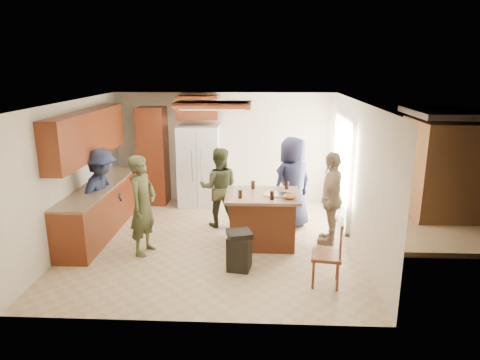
{
  "coord_description": "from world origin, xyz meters",
  "views": [
    {
      "loc": [
        0.81,
        -7.16,
        3.12
      ],
      "look_at": [
        0.46,
        0.05,
        1.15
      ],
      "focal_mm": 32.0,
      "sensor_mm": 36.0,
      "label": 1
    }
  ],
  "objects_px": {
    "person_counter": "(102,194)",
    "refrigerator": "(199,166)",
    "kitchen_island": "(262,219)",
    "trash_bin": "(239,250)",
    "person_side_right": "(331,198)",
    "spindle_chair": "(328,256)",
    "person_front_left": "(143,205)",
    "person_behind_left": "(219,187)",
    "person_behind_right": "(292,183)"
  },
  "relations": [
    {
      "from": "person_behind_left",
      "to": "trash_bin",
      "type": "bearing_deg",
      "value": 100.61
    },
    {
      "from": "person_side_right",
      "to": "person_counter",
      "type": "distance_m",
      "value": 4.13
    },
    {
      "from": "person_side_right",
      "to": "person_counter",
      "type": "bearing_deg",
      "value": -76.58
    },
    {
      "from": "person_front_left",
      "to": "trash_bin",
      "type": "bearing_deg",
      "value": -92.95
    },
    {
      "from": "person_front_left",
      "to": "person_behind_left",
      "type": "bearing_deg",
      "value": -25.54
    },
    {
      "from": "trash_bin",
      "to": "spindle_chair",
      "type": "bearing_deg",
      "value": -18.13
    },
    {
      "from": "person_front_left",
      "to": "refrigerator",
      "type": "height_order",
      "value": "refrigerator"
    },
    {
      "from": "person_behind_left",
      "to": "trash_bin",
      "type": "relative_size",
      "value": 2.5
    },
    {
      "from": "person_counter",
      "to": "refrigerator",
      "type": "bearing_deg",
      "value": -23.93
    },
    {
      "from": "person_side_right",
      "to": "kitchen_island",
      "type": "bearing_deg",
      "value": -69.06
    },
    {
      "from": "person_counter",
      "to": "person_front_left",
      "type": "bearing_deg",
      "value": -112.14
    },
    {
      "from": "person_front_left",
      "to": "kitchen_island",
      "type": "distance_m",
      "value": 2.08
    },
    {
      "from": "person_behind_left",
      "to": "spindle_chair",
      "type": "distance_m",
      "value": 2.91
    },
    {
      "from": "person_counter",
      "to": "trash_bin",
      "type": "bearing_deg",
      "value": -101.82
    },
    {
      "from": "person_behind_left",
      "to": "person_counter",
      "type": "height_order",
      "value": "person_counter"
    },
    {
      "from": "refrigerator",
      "to": "trash_bin",
      "type": "bearing_deg",
      "value": -71.57
    },
    {
      "from": "refrigerator",
      "to": "kitchen_island",
      "type": "relative_size",
      "value": 1.41
    },
    {
      "from": "person_front_left",
      "to": "kitchen_island",
      "type": "height_order",
      "value": "person_front_left"
    },
    {
      "from": "trash_bin",
      "to": "person_side_right",
      "type": "bearing_deg",
      "value": 36.04
    },
    {
      "from": "person_front_left",
      "to": "person_behind_left",
      "type": "height_order",
      "value": "person_front_left"
    },
    {
      "from": "spindle_chair",
      "to": "person_behind_right",
      "type": "bearing_deg",
      "value": 99.06
    },
    {
      "from": "person_counter",
      "to": "spindle_chair",
      "type": "xyz_separation_m",
      "value": [
        3.85,
        -1.62,
        -0.38
      ]
    },
    {
      "from": "person_counter",
      "to": "spindle_chair",
      "type": "relative_size",
      "value": 1.67
    },
    {
      "from": "spindle_chair",
      "to": "person_side_right",
      "type": "bearing_deg",
      "value": 79.97
    },
    {
      "from": "person_behind_left",
      "to": "trash_bin",
      "type": "height_order",
      "value": "person_behind_left"
    },
    {
      "from": "person_front_left",
      "to": "refrigerator",
      "type": "relative_size",
      "value": 0.94
    },
    {
      "from": "person_behind_right",
      "to": "spindle_chair",
      "type": "height_order",
      "value": "person_behind_right"
    },
    {
      "from": "person_side_right",
      "to": "kitchen_island",
      "type": "distance_m",
      "value": 1.27
    },
    {
      "from": "person_behind_right",
      "to": "trash_bin",
      "type": "height_order",
      "value": "person_behind_right"
    },
    {
      "from": "person_side_right",
      "to": "spindle_chair",
      "type": "relative_size",
      "value": 1.67
    },
    {
      "from": "person_behind_right",
      "to": "refrigerator",
      "type": "xyz_separation_m",
      "value": [
        -1.99,
        1.33,
        0.0
      ]
    },
    {
      "from": "refrigerator",
      "to": "kitchen_island",
      "type": "height_order",
      "value": "refrigerator"
    },
    {
      "from": "person_behind_right",
      "to": "spindle_chair",
      "type": "distance_m",
      "value": 2.34
    },
    {
      "from": "person_behind_right",
      "to": "person_side_right",
      "type": "bearing_deg",
      "value": 96.06
    },
    {
      "from": "person_side_right",
      "to": "spindle_chair",
      "type": "bearing_deg",
      "value": 4.13
    },
    {
      "from": "kitchen_island",
      "to": "trash_bin",
      "type": "relative_size",
      "value": 2.03
    },
    {
      "from": "person_side_right",
      "to": "refrigerator",
      "type": "distance_m",
      "value": 3.32
    },
    {
      "from": "refrigerator",
      "to": "spindle_chair",
      "type": "xyz_separation_m",
      "value": [
        2.35,
        -3.59,
        -0.45
      ]
    },
    {
      "from": "kitchen_island",
      "to": "trash_bin",
      "type": "distance_m",
      "value": 1.07
    },
    {
      "from": "person_front_left",
      "to": "person_counter",
      "type": "distance_m",
      "value": 1.13
    },
    {
      "from": "refrigerator",
      "to": "spindle_chair",
      "type": "relative_size",
      "value": 1.81
    },
    {
      "from": "person_behind_left",
      "to": "person_side_right",
      "type": "height_order",
      "value": "person_side_right"
    },
    {
      "from": "kitchen_island",
      "to": "spindle_chair",
      "type": "relative_size",
      "value": 1.29
    },
    {
      "from": "person_side_right",
      "to": "spindle_chair",
      "type": "distance_m",
      "value": 1.63
    },
    {
      "from": "person_counter",
      "to": "refrigerator",
      "type": "xyz_separation_m",
      "value": [
        1.5,
        1.97,
        0.07
      ]
    },
    {
      "from": "person_front_left",
      "to": "person_behind_right",
      "type": "bearing_deg",
      "value": -47.66
    },
    {
      "from": "trash_bin",
      "to": "spindle_chair",
      "type": "xyz_separation_m",
      "value": [
        1.29,
        -0.42,
        0.13
      ]
    },
    {
      "from": "person_behind_left",
      "to": "refrigerator",
      "type": "xyz_separation_m",
      "value": [
        -0.57,
        1.31,
        0.11
      ]
    },
    {
      "from": "spindle_chair",
      "to": "person_behind_left",
      "type": "bearing_deg",
      "value": 127.96
    },
    {
      "from": "person_counter",
      "to": "person_side_right",
      "type": "bearing_deg",
      "value": -77.47
    }
  ]
}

